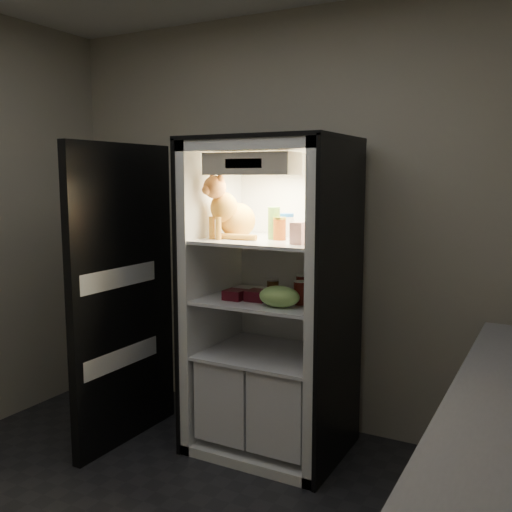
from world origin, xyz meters
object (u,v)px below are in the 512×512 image
at_px(soda_can_a, 302,286).
at_px(berry_box_right, 258,295).
at_px(tabby_cat, 231,213).
at_px(soda_can_c, 300,293).
at_px(grape_bag, 279,296).
at_px(pepper_jar, 325,223).
at_px(refrigerator, 273,320).
at_px(condiment_jar, 273,287).
at_px(salsa_jar, 280,229).
at_px(berry_box_left, 235,295).
at_px(soda_can_b, 313,290).
at_px(mayo_tub, 285,225).
at_px(cream_carton, 298,233).
at_px(parmesan_shaker, 274,223).

relative_size(soda_can_a, berry_box_right, 1.03).
xyz_separation_m(tabby_cat, soda_can_c, (0.46, -0.02, -0.43)).
bearing_deg(grape_bag, pepper_jar, 57.90).
bearing_deg(refrigerator, soda_can_c, -29.20).
bearing_deg(pepper_jar, condiment_jar, 177.65).
height_order(salsa_jar, soda_can_a, salsa_jar).
distance_m(soda_can_a, berry_box_left, 0.41).
bearing_deg(soda_can_a, berry_box_left, -137.22).
xyz_separation_m(salsa_jar, soda_can_b, (0.19, 0.05, -0.35)).
height_order(mayo_tub, grape_bag, mayo_tub).
height_order(mayo_tub, berry_box_left, mayo_tub).
bearing_deg(berry_box_right, refrigerator, 81.04).
height_order(berry_box_left, berry_box_right, berry_box_right).
bearing_deg(salsa_jar, soda_can_a, 65.13).
xyz_separation_m(refrigerator, soda_can_b, (0.27, -0.02, 0.22)).
distance_m(cream_carton, berry_box_right, 0.47).
xyz_separation_m(tabby_cat, cream_carton, (0.48, -0.10, -0.09)).
xyz_separation_m(tabby_cat, berry_box_right, (0.20, -0.04, -0.47)).
relative_size(parmesan_shaker, pepper_jar, 0.94).
height_order(parmesan_shaker, mayo_tub, parmesan_shaker).
height_order(soda_can_b, berry_box_left, soda_can_b).
distance_m(refrigerator, berry_box_right, 0.24).
bearing_deg(tabby_cat, salsa_jar, 29.75).
height_order(soda_can_c, condiment_jar, soda_can_c).
bearing_deg(soda_can_b, berry_box_right, -155.82).
relative_size(pepper_jar, soda_can_c, 1.50).
relative_size(salsa_jar, condiment_jar, 1.32).
bearing_deg(berry_box_right, condiment_jar, 87.41).
xyz_separation_m(salsa_jar, cream_carton, (0.18, -0.14, -0.01)).
bearing_deg(soda_can_c, berry_box_right, -174.17).
bearing_deg(soda_can_a, soda_can_c, -68.37).
bearing_deg(parmesan_shaker, soda_can_a, 47.94).
distance_m(pepper_jar, soda_can_a, 0.43).
relative_size(refrigerator, cream_carton, 16.00).
height_order(refrigerator, cream_carton, refrigerator).
xyz_separation_m(tabby_cat, soda_can_b, (0.50, 0.09, -0.43)).
xyz_separation_m(pepper_jar, soda_can_b, (-0.05, -0.04, -0.38)).
bearing_deg(soda_can_c, grape_bag, -123.79).
xyz_separation_m(refrigerator, cream_carton, (0.25, -0.21, 0.56)).
relative_size(soda_can_c, berry_box_left, 1.17).
distance_m(salsa_jar, grape_bag, 0.40).
bearing_deg(salsa_jar, berry_box_right, -139.17).
relative_size(tabby_cat, pepper_jar, 2.02).
xyz_separation_m(tabby_cat, parmesan_shaker, (0.25, 0.06, -0.06)).
bearing_deg(cream_carton, mayo_tub, 125.58).
bearing_deg(cream_carton, salsa_jar, 141.79).
xyz_separation_m(pepper_jar, grape_bag, (-0.16, -0.25, -0.39)).
bearing_deg(parmesan_shaker, cream_carton, -35.78).
height_order(tabby_cat, soda_can_c, tabby_cat).
bearing_deg(parmesan_shaker, soda_can_c, -21.60).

